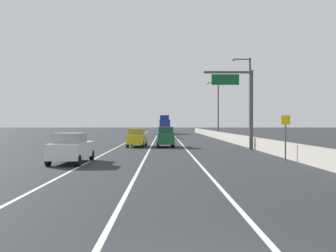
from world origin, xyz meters
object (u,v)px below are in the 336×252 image
object	(u,v)px
car_black_1	(164,132)
car_blue_5	(163,129)
car_red_2	(163,131)
box_truck	(165,125)
lamp_post_right_second	(248,95)
car_white_0	(71,148)
car_yellow_4	(137,138)
speed_advisory_sign	(286,134)
overhead_sign_gantry	(243,100)
car_green_3	(165,137)
lamp_post_right_third	(217,105)

from	to	relation	value
car_black_1	car_blue_5	world-z (taller)	car_blue_5
car_red_2	box_truck	distance (m)	11.17
lamp_post_right_second	box_truck	bearing A→B (deg)	100.71
car_white_0	car_blue_5	world-z (taller)	car_blue_5
car_yellow_4	box_truck	xyz separation A→B (m)	(3.08, 49.98, 1.06)
speed_advisory_sign	car_blue_5	size ratio (longest dim) A/B	0.63
overhead_sign_gantry	car_blue_5	xyz separation A→B (m)	(-7.62, 62.93, -3.70)
box_truck	overhead_sign_gantry	bearing A→B (deg)	-82.41
car_green_3	car_blue_5	xyz separation A→B (m)	(-0.27, 58.89, -0.01)
lamp_post_right_third	car_black_1	distance (m)	10.58
speed_advisory_sign	car_white_0	xyz separation A→B (m)	(-13.71, -1.22, -0.81)
car_yellow_4	car_blue_5	size ratio (longest dim) A/B	1.02
lamp_post_right_third	box_truck	bearing A→B (deg)	111.90
car_black_1	car_green_3	xyz separation A→B (m)	(0.09, -25.98, 0.09)
lamp_post_right_third	car_black_1	xyz separation A→B (m)	(-9.29, -1.86, -4.71)
car_white_0	car_black_1	distance (m)	42.92
lamp_post_right_third	car_red_2	distance (m)	15.72
car_red_2	car_blue_5	world-z (taller)	car_blue_5
lamp_post_right_third	car_red_2	size ratio (longest dim) A/B	2.39
car_white_0	car_red_2	bearing A→B (deg)	84.26
overhead_sign_gantry	car_red_2	distance (m)	44.31
overhead_sign_gantry	speed_advisory_sign	bearing A→B (deg)	-87.75
overhead_sign_gantry	box_truck	distance (m)	55.15
speed_advisory_sign	car_yellow_4	world-z (taller)	speed_advisory_sign
car_white_0	overhead_sign_gantry	bearing A→B (deg)	43.27
overhead_sign_gantry	car_yellow_4	xyz separation A→B (m)	(-10.35, 4.62, -3.77)
speed_advisory_sign	lamp_post_right_second	distance (m)	18.31
car_black_1	car_green_3	bearing A→B (deg)	-89.81
speed_advisory_sign	car_yellow_4	xyz separation A→B (m)	(-10.80, 15.89, -0.81)
box_truck	car_yellow_4	bearing A→B (deg)	-93.53
box_truck	car_blue_5	bearing A→B (deg)	92.40
car_yellow_4	car_blue_5	distance (m)	58.38
lamp_post_right_third	car_green_3	size ratio (longest dim) A/B	2.37
overhead_sign_gantry	lamp_post_right_third	world-z (taller)	lamp_post_right_third
box_truck	lamp_post_right_third	bearing A→B (deg)	-68.10
lamp_post_right_second	car_yellow_4	world-z (taller)	lamp_post_right_second
car_white_0	car_yellow_4	distance (m)	17.36
car_blue_5	car_green_3	bearing A→B (deg)	-89.73
overhead_sign_gantry	box_truck	world-z (taller)	overhead_sign_gantry
lamp_post_right_third	box_truck	size ratio (longest dim) A/B	1.20
car_white_0	car_green_3	bearing A→B (deg)	70.30
car_black_1	car_blue_5	bearing A→B (deg)	90.33
overhead_sign_gantry	car_yellow_4	size ratio (longest dim) A/B	1.55
lamp_post_right_second	car_red_2	xyz separation A→B (m)	(-9.46, 36.92, -4.72)
car_black_1	car_blue_5	distance (m)	32.90
speed_advisory_sign	car_red_2	distance (m)	55.36
lamp_post_right_third	car_blue_5	size ratio (longest dim) A/B	2.08
car_white_0	car_blue_5	distance (m)	75.63
car_white_0	speed_advisory_sign	bearing A→B (deg)	5.07
overhead_sign_gantry	car_red_2	world-z (taller)	overhead_sign_gantry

